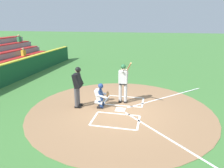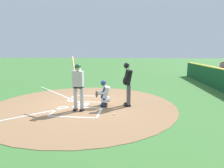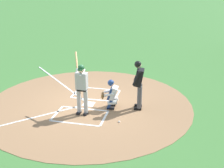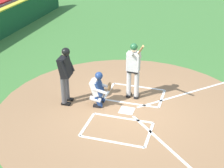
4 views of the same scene
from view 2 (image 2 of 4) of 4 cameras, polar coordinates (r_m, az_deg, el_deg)
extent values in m
plane|color=#427A38|center=(8.61, -8.46, -6.13)|extent=(120.00, 120.00, 0.00)
cylinder|color=#99704C|center=(8.61, -8.46, -6.09)|extent=(8.00, 8.00, 0.01)
cube|color=white|center=(8.61, -8.46, -6.03)|extent=(0.44, 0.44, 0.01)
cube|color=white|center=(7.44, -3.73, -8.48)|extent=(1.20, 0.08, 0.01)
cube|color=white|center=(7.94, -16.76, -7.70)|extent=(1.20, 0.08, 0.01)
cube|color=white|center=(8.19, -9.26, -6.87)|extent=(0.08, 1.80, 0.01)
cube|color=white|center=(7.10, -11.87, -9.57)|extent=(0.08, 1.80, 0.01)
cube|color=white|center=(9.43, -1.52, -4.53)|extent=(1.20, 0.08, 0.01)
cube|color=white|center=(9.83, -12.00, -4.16)|extent=(1.20, 0.08, 0.01)
cube|color=white|center=(9.03, -7.74, -5.27)|extent=(0.08, 1.80, 0.01)
cube|color=white|center=(10.16, -6.11, -3.55)|extent=(0.08, 1.80, 0.01)
cube|color=white|center=(11.20, -16.18, -2.63)|extent=(3.73, 3.73, 0.01)
cube|color=white|center=(7.63, -28.33, -9.17)|extent=(3.73, 3.73, 0.01)
cylinder|color=#BCBCBC|center=(7.64, -8.96, -4.30)|extent=(0.15, 0.15, 0.84)
cube|color=black|center=(7.72, -8.96, -7.65)|extent=(0.27, 0.13, 0.09)
cylinder|color=#BCBCBC|center=(7.72, -10.80, -4.20)|extent=(0.15, 0.15, 0.84)
cube|color=black|center=(7.81, -10.79, -7.52)|extent=(0.27, 0.13, 0.09)
cube|color=black|center=(7.58, -9.99, -0.80)|extent=(0.24, 0.35, 0.10)
cube|color=#BCBCBC|center=(7.53, -10.05, 1.52)|extent=(0.26, 0.41, 0.60)
sphere|color=beige|center=(7.47, -10.20, 4.61)|extent=(0.21, 0.21, 0.21)
sphere|color=#1E512D|center=(7.48, -10.16, 5.16)|extent=(0.23, 0.23, 0.23)
cube|color=#1E512D|center=(7.38, -10.43, 4.82)|extent=(0.12, 0.18, 0.02)
cylinder|color=#BCBCBC|center=(7.54, -9.89, 3.68)|extent=(0.43, 0.11, 0.21)
cylinder|color=#BCBCBC|center=(7.61, -11.39, 3.68)|extent=(0.27, 0.10, 0.29)
cylinder|color=#AD7F4C|center=(7.97, -11.44, 6.12)|extent=(0.70, 0.33, 0.53)
cylinder|color=#AD7F4C|center=(7.65, -11.16, 4.17)|extent=(0.10, 0.10, 0.08)
cube|color=black|center=(8.16, -2.42, -6.59)|extent=(0.14, 0.27, 0.09)
cube|color=navy|center=(8.12, -2.71, -5.54)|extent=(0.14, 0.25, 0.37)
cylinder|color=silver|center=(8.09, -2.01, -5.00)|extent=(0.18, 0.37, 0.21)
cube|color=black|center=(8.47, -2.26, -5.99)|extent=(0.14, 0.27, 0.09)
cube|color=navy|center=(8.43, -2.54, -4.97)|extent=(0.14, 0.25, 0.37)
cylinder|color=silver|center=(8.40, -1.86, -4.45)|extent=(0.18, 0.37, 0.21)
cube|color=silver|center=(8.17, -1.88, -2.41)|extent=(0.43, 0.39, 0.52)
cube|color=navy|center=(8.18, -2.65, -2.40)|extent=(0.44, 0.25, 0.46)
sphere|color=tan|center=(8.10, -2.38, 0.16)|extent=(0.21, 0.21, 0.21)
sphere|color=navy|center=(8.10, -2.53, 0.30)|extent=(0.24, 0.24, 0.24)
cylinder|color=silver|center=(7.99, -3.19, -2.84)|extent=(0.12, 0.45, 0.20)
cylinder|color=silver|center=(8.38, -2.95, -2.25)|extent=(0.12, 0.45, 0.20)
ellipsoid|color=brown|center=(8.02, -4.61, -3.03)|extent=(0.29, 0.12, 0.28)
cylinder|color=#4C4C51|center=(8.15, 5.00, -3.26)|extent=(0.16, 0.16, 0.86)
cube|color=black|center=(8.26, 4.60, -6.41)|extent=(0.15, 0.29, 0.09)
cylinder|color=#4C4C51|center=(8.42, 4.90, -2.84)|extent=(0.16, 0.16, 0.86)
cube|color=black|center=(8.53, 4.52, -5.89)|extent=(0.15, 0.29, 0.09)
cube|color=black|center=(8.15, 4.74, 2.03)|extent=(0.47, 0.40, 0.66)
sphere|color=beige|center=(8.10, 4.51, 5.33)|extent=(0.22, 0.22, 0.22)
sphere|color=black|center=(8.10, 4.37, 5.48)|extent=(0.25, 0.25, 0.25)
cylinder|color=black|center=(7.90, 4.25, 2.02)|extent=(0.12, 0.29, 0.56)
cylinder|color=black|center=(8.38, 4.12, 2.46)|extent=(0.12, 0.29, 0.56)
sphere|color=white|center=(7.19, 0.59, -8.93)|extent=(0.07, 0.07, 0.07)
cube|color=#284C9E|center=(15.45, 30.44, 2.51)|extent=(0.36, 0.22, 0.46)
cube|color=white|center=(18.32, 26.51, 3.75)|extent=(0.36, 0.22, 0.46)
sphere|color=tan|center=(18.29, 26.59, 4.81)|extent=(0.20, 0.20, 0.20)
camera|label=1|loc=(16.77, -6.29, 14.65)|focal=33.26mm
camera|label=3|loc=(4.10, 163.44, 33.74)|focal=50.67mm
camera|label=4|loc=(17.46, -8.51, 19.76)|focal=54.61mm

